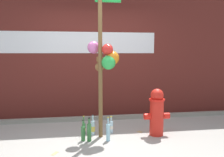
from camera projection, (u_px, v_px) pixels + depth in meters
The scene contains 15 objects.
ground_plane at pixel (103, 143), 3.92m from camera, with size 14.00×14.00×0.00m, color #9E9B93.
building_wall at pixel (93, 45), 5.53m from camera, with size 10.00×0.21×3.28m.
curb_strip at pixel (95, 118), 5.27m from camera, with size 8.00×0.12×0.08m, color gray.
memorial_post at pixel (104, 44), 4.08m from camera, with size 0.57×0.42×2.85m.
fire_hydrant at pixel (157, 112), 4.26m from camera, with size 0.46×0.28×0.83m.
bottle_0 at pixel (83, 132), 4.01m from camera, with size 0.07×0.07×0.36m.
bottle_1 at pixel (108, 131), 4.00m from camera, with size 0.07×0.07×0.40m.
bottle_2 at pixel (111, 126), 4.40m from camera, with size 0.08×0.08×0.31m.
bottle_3 at pixel (93, 127), 4.31m from camera, with size 0.07×0.07×0.37m.
bottle_4 at pixel (89, 131), 3.99m from camera, with size 0.07×0.07×0.40m.
bottle_5 at pixel (84, 128), 4.33m from camera, with size 0.06×0.06×0.34m.
litter_0 at pixel (109, 118), 5.45m from camera, with size 0.14×0.08×0.01m, color #8C99B2.
litter_1 at pixel (140, 132), 4.47m from camera, with size 0.08×0.09×0.01m, color tan.
litter_2 at pixel (166, 117), 5.54m from camera, with size 0.06×0.07×0.01m, color tan.
litter_3 at pixel (55, 153), 3.51m from camera, with size 0.14×0.05×0.01m, color tan.
Camera 1 is at (-0.43, -3.76, 1.46)m, focal length 38.70 mm.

